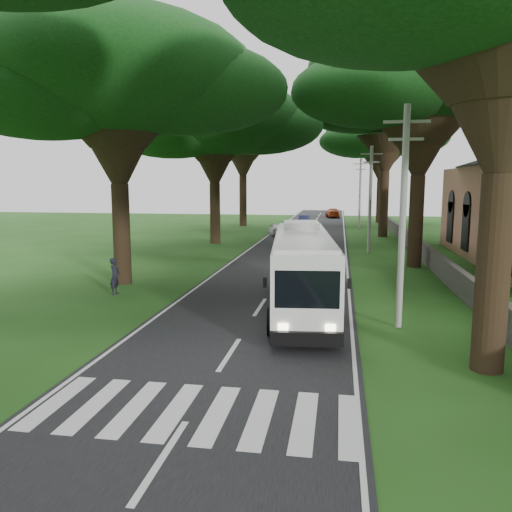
{
  "coord_description": "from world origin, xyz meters",
  "views": [
    {
      "loc": [
        3.26,
        -12.5,
        5.29
      ],
      "look_at": [
        -0.21,
        8.19,
        2.2
      ],
      "focal_mm": 35.0,
      "sensor_mm": 36.0,
      "label": 1
    }
  ],
  "objects_px": {
    "pole_mid": "(370,198)",
    "distant_car_a": "(277,229)",
    "distant_car_b": "(304,220)",
    "pole_near": "(403,214)",
    "coach_bus": "(302,269)",
    "distant_car_c": "(333,213)",
    "pedestrian": "(115,276)",
    "pole_far": "(360,193)"
  },
  "relations": [
    {
      "from": "pole_mid",
      "to": "distant_car_a",
      "type": "height_order",
      "value": "pole_mid"
    },
    {
      "from": "distant_car_a",
      "to": "distant_car_b",
      "type": "relative_size",
      "value": 1.01
    },
    {
      "from": "pole_near",
      "to": "distant_car_b",
      "type": "xyz_separation_m",
      "value": [
        -6.66,
        44.62,
        -3.55
      ]
    },
    {
      "from": "pole_mid",
      "to": "distant_car_b",
      "type": "xyz_separation_m",
      "value": [
        -6.66,
        24.62,
        -3.55
      ]
    },
    {
      "from": "coach_bus",
      "to": "distant_car_c",
      "type": "relative_size",
      "value": 2.32
    },
    {
      "from": "coach_bus",
      "to": "distant_car_c",
      "type": "height_order",
      "value": "coach_bus"
    },
    {
      "from": "pedestrian",
      "to": "pole_mid",
      "type": "bearing_deg",
      "value": -37.9
    },
    {
      "from": "pole_far",
      "to": "distant_car_b",
      "type": "xyz_separation_m",
      "value": [
        -6.66,
        4.62,
        -3.55
      ]
    },
    {
      "from": "distant_car_c",
      "to": "coach_bus",
      "type": "bearing_deg",
      "value": 83.17
    },
    {
      "from": "distant_car_b",
      "to": "distant_car_c",
      "type": "xyz_separation_m",
      "value": [
        3.38,
        14.06,
        0.1
      ]
    },
    {
      "from": "pole_near",
      "to": "pole_far",
      "type": "distance_m",
      "value": 40.0
    },
    {
      "from": "pole_mid",
      "to": "distant_car_b",
      "type": "bearing_deg",
      "value": 105.14
    },
    {
      "from": "pole_mid",
      "to": "distant_car_c",
      "type": "xyz_separation_m",
      "value": [
        -3.28,
        38.68,
        -3.45
      ]
    },
    {
      "from": "coach_bus",
      "to": "distant_car_a",
      "type": "xyz_separation_m",
      "value": [
        -4.78,
        29.62,
        -1.09
      ]
    },
    {
      "from": "distant_car_b",
      "to": "pole_near",
      "type": "bearing_deg",
      "value": -81.2
    },
    {
      "from": "pole_mid",
      "to": "pole_far",
      "type": "bearing_deg",
      "value": 90.0
    },
    {
      "from": "pole_far",
      "to": "distant_car_a",
      "type": "relative_size",
      "value": 2.19
    },
    {
      "from": "pole_mid",
      "to": "coach_bus",
      "type": "xyz_separation_m",
      "value": [
        -3.72,
        -18.02,
        -2.44
      ]
    },
    {
      "from": "pole_mid",
      "to": "distant_car_a",
      "type": "distance_m",
      "value": 14.81
    },
    {
      "from": "pole_mid",
      "to": "pedestrian",
      "type": "bearing_deg",
      "value": -127.51
    },
    {
      "from": "distant_car_b",
      "to": "distant_car_a",
      "type": "bearing_deg",
      "value": -97.73
    },
    {
      "from": "coach_bus",
      "to": "distant_car_b",
      "type": "bearing_deg",
      "value": 88.17
    },
    {
      "from": "coach_bus",
      "to": "distant_car_c",
      "type": "bearing_deg",
      "value": 83.78
    },
    {
      "from": "pole_near",
      "to": "pole_mid",
      "type": "relative_size",
      "value": 1.0
    },
    {
      "from": "pole_mid",
      "to": "coach_bus",
      "type": "distance_m",
      "value": 18.56
    },
    {
      "from": "pole_far",
      "to": "distant_car_a",
      "type": "xyz_separation_m",
      "value": [
        -8.5,
        -8.4,
        -3.53
      ]
    },
    {
      "from": "pole_near",
      "to": "distant_car_a",
      "type": "bearing_deg",
      "value": 105.06
    },
    {
      "from": "coach_bus",
      "to": "distant_car_b",
      "type": "height_order",
      "value": "coach_bus"
    },
    {
      "from": "pole_near",
      "to": "distant_car_c",
      "type": "xyz_separation_m",
      "value": [
        -3.28,
        58.68,
        -3.45
      ]
    },
    {
      "from": "coach_bus",
      "to": "distant_car_a",
      "type": "height_order",
      "value": "coach_bus"
    },
    {
      "from": "pole_near",
      "to": "pole_far",
      "type": "xyz_separation_m",
      "value": [
        0.0,
        40.0,
        0.0
      ]
    },
    {
      "from": "pole_far",
      "to": "pedestrian",
      "type": "height_order",
      "value": "pole_far"
    },
    {
      "from": "coach_bus",
      "to": "distant_car_b",
      "type": "xyz_separation_m",
      "value": [
        -2.94,
        42.64,
        -1.11
      ]
    },
    {
      "from": "distant_car_b",
      "to": "coach_bus",
      "type": "bearing_deg",
      "value": -85.74
    },
    {
      "from": "distant_car_c",
      "to": "distant_car_b",
      "type": "bearing_deg",
      "value": 70.09
    },
    {
      "from": "pole_near",
      "to": "distant_car_c",
      "type": "height_order",
      "value": "pole_near"
    },
    {
      "from": "distant_car_b",
      "to": "pedestrian",
      "type": "xyz_separation_m",
      "value": [
        -6.07,
        -41.21,
        0.25
      ]
    },
    {
      "from": "pole_far",
      "to": "pedestrian",
      "type": "distance_m",
      "value": 38.88
    },
    {
      "from": "pole_near",
      "to": "coach_bus",
      "type": "relative_size",
      "value": 0.72
    },
    {
      "from": "coach_bus",
      "to": "distant_car_a",
      "type": "distance_m",
      "value": 30.02
    },
    {
      "from": "pole_near",
      "to": "pole_mid",
      "type": "distance_m",
      "value": 20.0
    },
    {
      "from": "pole_far",
      "to": "distant_car_c",
      "type": "bearing_deg",
      "value": 99.96
    }
  ]
}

